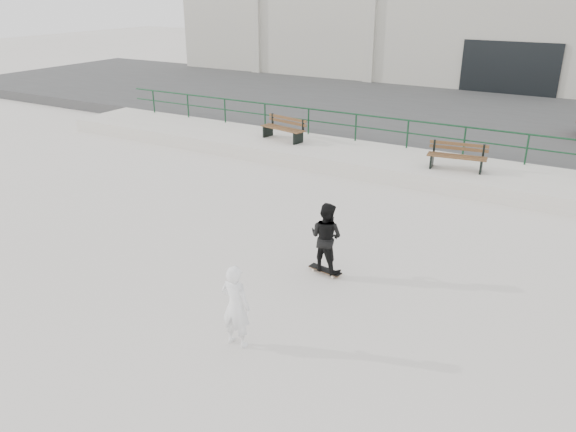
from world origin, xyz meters
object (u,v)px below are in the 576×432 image
Objects in this scene: seated_skater at (236,306)px; bench_left at (284,129)px; bench_right at (457,157)px; skateboard at (325,270)px; standing_skater at (326,237)px.

bench_left is at bearing -63.87° from seated_skater.
bench_right is 2.33× the size of skateboard.
skateboard is 0.51× the size of standing_skater.
seated_skater is (-0.16, -3.16, -0.10)m from standing_skater.
bench_left is 1.23× the size of standing_skater.
skateboard is (-0.87, -7.47, -0.84)m from bench_right.
bench_left is 1.03× the size of bench_right.
seated_skater is at bearing -51.31° from bench_left.
bench_right is at bearing -96.13° from seated_skater.
seated_skater reaches higher than bench_right.
bench_left is at bearing 134.99° from skateboard.
standing_skater is (0.00, 0.00, 0.81)m from skateboard.
standing_skater is (5.72, -7.88, -0.04)m from bench_left.
standing_skater reaches higher than seated_skater.
bench_right is (6.59, -0.41, -0.01)m from bench_left.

